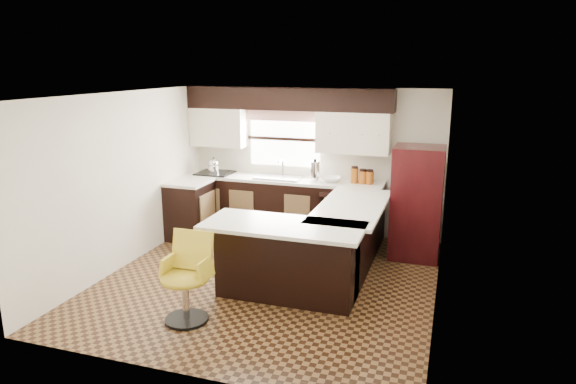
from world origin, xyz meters
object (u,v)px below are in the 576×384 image
(peninsula_long, at_px, (347,240))
(peninsula_return, at_px, (287,261))
(refrigerator, at_px, (417,203))
(bar_chair, at_px, (185,279))

(peninsula_long, distance_m, peninsula_return, 1.11)
(refrigerator, height_order, bar_chair, refrigerator)
(peninsula_return, height_order, refrigerator, refrigerator)
(peninsula_long, xyz_separation_m, peninsula_return, (-0.53, -0.97, 0.00))
(peninsula_return, relative_size, refrigerator, 1.01)
(peninsula_return, xyz_separation_m, refrigerator, (1.36, 1.85, 0.37))
(peninsula_long, xyz_separation_m, refrigerator, (0.83, 0.88, 0.37))
(bar_chair, bearing_deg, peninsula_return, 47.26)
(refrigerator, bearing_deg, peninsula_long, -133.39)
(refrigerator, relative_size, bar_chair, 1.67)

